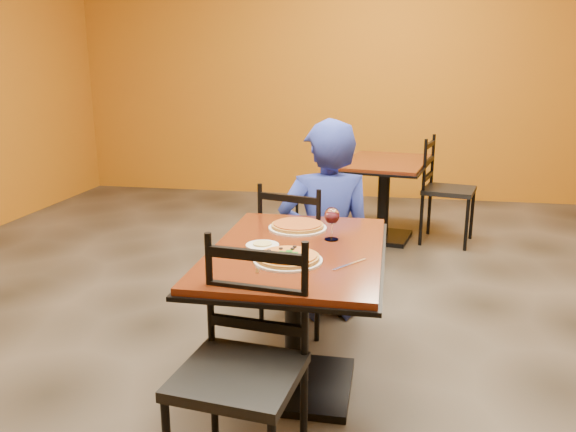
% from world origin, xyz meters
% --- Properties ---
extents(floor, '(7.00, 8.00, 0.01)m').
position_xyz_m(floor, '(0.00, 0.00, 0.00)').
color(floor, black).
rests_on(floor, ground).
extents(wall_back, '(7.00, 0.01, 3.00)m').
position_xyz_m(wall_back, '(0.00, 4.00, 1.50)').
color(wall_back, '#A45B12').
rests_on(wall_back, ground).
extents(table_main, '(0.83, 1.23, 0.75)m').
position_xyz_m(table_main, '(0.00, -0.50, 0.56)').
color(table_main, '#571C0D').
rests_on(table_main, floor).
extents(table_second, '(0.94, 1.23, 0.75)m').
position_xyz_m(table_second, '(0.37, 2.20, 0.55)').
color(table_second, '#571C0D').
rests_on(table_second, floor).
extents(chair_main_near, '(0.48, 0.48, 0.96)m').
position_xyz_m(chair_main_near, '(-0.09, -1.24, 0.48)').
color(chair_main_near, black).
rests_on(chair_main_near, floor).
extents(chair_main_far, '(0.52, 0.52, 0.92)m').
position_xyz_m(chair_main_far, '(-0.10, 0.26, 0.46)').
color(chair_main_far, black).
rests_on(chair_main_far, floor).
extents(chair_second_left, '(0.47, 0.47, 0.85)m').
position_xyz_m(chair_second_left, '(-0.22, 2.20, 0.43)').
color(chair_second_left, black).
rests_on(chair_second_left, floor).
extents(chair_second_right, '(0.53, 0.53, 0.97)m').
position_xyz_m(chair_second_right, '(0.96, 2.20, 0.49)').
color(chair_second_right, black).
rests_on(chair_second_right, floor).
extents(diner, '(0.71, 0.56, 1.28)m').
position_xyz_m(diner, '(0.03, 0.48, 0.64)').
color(diner, navy).
rests_on(diner, floor).
extents(plate_main, '(0.31, 0.31, 0.01)m').
position_xyz_m(plate_main, '(-0.01, -0.70, 0.76)').
color(plate_main, white).
rests_on(plate_main, table_main).
extents(pizza_main, '(0.28, 0.28, 0.02)m').
position_xyz_m(pizza_main, '(-0.01, -0.70, 0.77)').
color(pizza_main, maroon).
rests_on(pizza_main, plate_main).
extents(plate_far, '(0.31, 0.31, 0.01)m').
position_xyz_m(plate_far, '(-0.05, -0.18, 0.76)').
color(plate_far, white).
rests_on(plate_far, table_main).
extents(pizza_far, '(0.28, 0.28, 0.02)m').
position_xyz_m(pizza_far, '(-0.05, -0.18, 0.77)').
color(pizza_far, '#B57922').
rests_on(pizza_far, plate_far).
extents(side_plate, '(0.16, 0.16, 0.01)m').
position_xyz_m(side_plate, '(-0.17, -0.51, 0.76)').
color(side_plate, white).
rests_on(side_plate, table_main).
extents(dip, '(0.09, 0.09, 0.01)m').
position_xyz_m(dip, '(-0.17, -0.51, 0.76)').
color(dip, tan).
rests_on(dip, side_plate).
extents(wine_glass, '(0.08, 0.08, 0.18)m').
position_xyz_m(wine_glass, '(0.15, -0.34, 0.84)').
color(wine_glass, white).
rests_on(wine_glass, table_main).
extents(fork, '(0.05, 0.19, 0.00)m').
position_xyz_m(fork, '(-0.13, -0.78, 0.75)').
color(fork, silver).
rests_on(fork, table_main).
extents(knife, '(0.14, 0.18, 0.00)m').
position_xyz_m(knife, '(0.26, -0.70, 0.75)').
color(knife, silver).
rests_on(knife, table_main).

